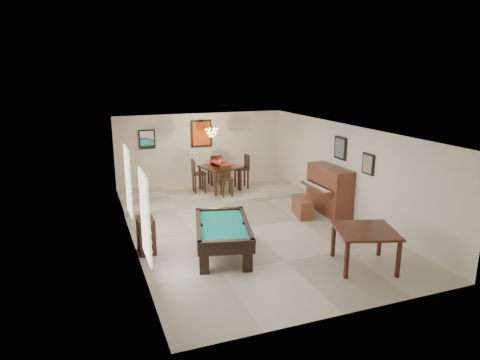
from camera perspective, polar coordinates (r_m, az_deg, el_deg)
ground_plane at (r=11.50m, az=1.06°, el=-6.31°), size 6.00×9.00×0.02m
wall_back at (r=15.27m, az=-5.16°, el=3.99°), size 6.00×0.04×2.60m
wall_front at (r=7.32m, az=14.33°, el=-8.29°), size 6.00×0.04×2.60m
wall_left at (r=10.41m, az=-14.46°, el=-1.44°), size 0.04×9.00×2.60m
wall_right at (r=12.49m, az=13.99°, el=1.23°), size 0.04×9.00×2.60m
ceiling at (r=10.85m, az=1.12°, el=6.68°), size 6.00×9.00×0.04m
dining_step at (r=14.39m, az=-3.71°, el=-1.72°), size 6.00×2.50×0.12m
window_left_front at (r=8.29m, az=-12.55°, el=-4.70°), size 0.06×1.00×1.70m
window_left_rear at (r=10.96m, az=-14.69°, el=-0.11°), size 0.06×1.00×1.70m
pool_table at (r=9.73m, az=-2.32°, el=-7.96°), size 1.66×2.38×0.72m
square_table at (r=9.53m, az=16.23°, el=-8.69°), size 1.52×1.52×0.83m
upright_piano at (r=12.65m, az=11.20°, el=-1.33°), size 0.92×1.63×1.36m
piano_bench at (r=12.37m, az=8.27°, el=-3.61°), size 0.55×0.99×0.52m
apothecary_chest at (r=10.05m, az=-12.42°, el=-7.20°), size 0.37×0.56×0.84m
dining_table at (r=14.38m, az=-2.68°, el=0.48°), size 1.39×1.39×0.94m
flower_vase at (r=14.25m, az=-2.71°, el=2.72°), size 0.15×0.15×0.21m
dining_chair_south at (r=13.72m, az=-1.81°, el=-0.16°), size 0.38×0.38×0.96m
dining_chair_north at (r=15.10m, az=-3.46°, el=1.40°), size 0.42×0.42×1.07m
dining_chair_west at (r=14.18m, az=-5.50°, el=0.56°), size 0.42×0.42×1.11m
dining_chair_east at (r=14.62m, az=0.20°, el=1.17°), size 0.44×0.44×1.16m
chandelier at (r=13.90m, az=-3.80°, el=6.73°), size 0.44×0.44×0.60m
back_painting at (r=15.14m, az=-5.17°, el=6.20°), size 0.75×0.06×0.95m
back_mirror at (r=14.77m, az=-12.31°, el=5.32°), size 0.55×0.06×0.65m
right_picture_upper at (r=12.59m, az=13.24°, el=4.18°), size 0.06×0.55×0.65m
right_picture_lower at (r=11.59m, az=16.72°, el=2.06°), size 0.06×0.45×0.55m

